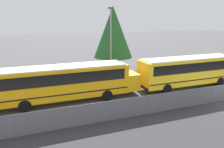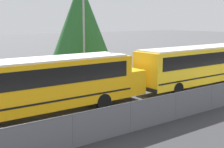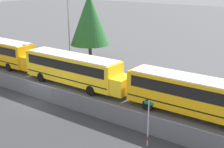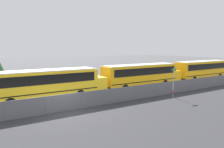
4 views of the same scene
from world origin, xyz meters
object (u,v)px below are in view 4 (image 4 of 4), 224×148
(school_bus_4, at_px, (142,74))
(street_sign, at_px, (173,82))
(school_bus_5, at_px, (203,69))
(school_bus_3, at_px, (47,82))

(school_bus_4, distance_m, street_sign, 6.16)
(school_bus_5, bearing_deg, street_sign, -156.07)
(school_bus_4, bearing_deg, school_bus_5, 0.42)
(school_bus_4, height_order, street_sign, street_sign)
(school_bus_4, distance_m, school_bus_5, 13.13)
(school_bus_3, height_order, street_sign, street_sign)
(school_bus_4, height_order, school_bus_5, same)
(school_bus_3, relative_size, school_bus_5, 1.00)
(school_bus_4, relative_size, school_bus_5, 1.00)
(school_bus_4, relative_size, street_sign, 3.88)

